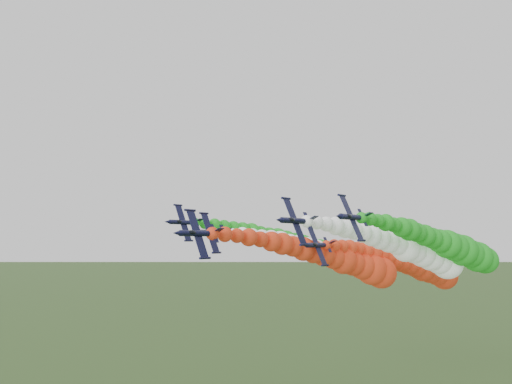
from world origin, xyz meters
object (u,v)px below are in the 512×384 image
(jet_lead, at_px, (342,261))
(jet_inner_left, at_px, (328,255))
(jet_trail, at_px, (414,266))
(jet_outer_right, at_px, (454,248))
(jet_inner_right, at_px, (414,251))
(jet_outer_left, at_px, (301,246))

(jet_lead, xyz_separation_m, jet_inner_left, (-10.86, 12.11, 0.77))
(jet_inner_left, distance_m, jet_trail, 22.12)
(jet_outer_right, height_order, jet_trail, jet_outer_right)
(jet_inner_right, relative_size, jet_outer_right, 1.01)
(jet_inner_left, height_order, jet_outer_left, jet_outer_left)
(jet_outer_right, distance_m, jet_trail, 16.31)
(jet_outer_right, bearing_deg, jet_outer_left, -175.55)
(jet_outer_left, bearing_deg, jet_lead, -36.36)
(jet_lead, xyz_separation_m, jet_outer_right, (17.39, 19.07, 2.81))
(jet_inner_left, relative_size, jet_outer_left, 1.00)
(jet_outer_left, xyz_separation_m, jet_outer_right, (39.15, 3.05, -0.04))
(jet_inner_left, xyz_separation_m, jet_inner_right, (22.15, -0.79, 1.31))
(jet_inner_left, xyz_separation_m, jet_outer_right, (28.25, 6.97, 2.04))
(jet_inner_right, bearing_deg, jet_lead, -134.93)
(jet_lead, relative_size, jet_trail, 1.00)
(jet_inner_left, relative_size, jet_outer_right, 1.00)
(jet_inner_right, xyz_separation_m, jet_outer_left, (-33.05, 4.71, 0.77))
(jet_trail, bearing_deg, jet_lead, -99.11)
(jet_inner_right, height_order, jet_outer_right, jet_outer_right)
(jet_outer_left, height_order, jet_trail, jet_outer_left)
(jet_inner_right, distance_m, jet_outer_right, 9.90)
(jet_outer_left, xyz_separation_m, jet_trail, (26.22, 11.80, -4.77))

